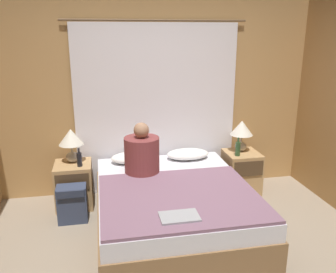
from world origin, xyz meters
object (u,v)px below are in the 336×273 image
at_px(nightstand_left, 74,185).
at_px(lamp_right, 242,131).
at_px(pillow_right, 188,154).
at_px(nightstand_right, 241,172).
at_px(bed, 173,207).
at_px(lamp_left, 71,140).
at_px(beer_bottle_on_right_stand, 238,149).
at_px(person_left_in_bed, 142,154).
at_px(laptop_on_bed, 179,217).
at_px(beer_bottle_on_left_stand, 79,159).
at_px(pillow_left, 133,158).
at_px(backpack_on_floor, 72,202).

height_order(nightstand_left, lamp_right, lamp_right).
bearing_deg(pillow_right, nightstand_right, -3.60).
bearing_deg(bed, lamp_left, 143.07).
distance_m(bed, beer_bottle_on_right_stand, 1.21).
xyz_separation_m(person_left_in_bed, laptop_on_bed, (0.18, -1.10, -0.19)).
bearing_deg(laptop_on_bed, pillow_right, 73.29).
bearing_deg(beer_bottle_on_left_stand, pillow_right, 5.95).
bearing_deg(person_left_in_bed, beer_bottle_on_right_stand, 11.44).
height_order(nightstand_right, pillow_left, pillow_left).
relative_size(nightstand_right, laptop_on_bed, 1.59).
bearing_deg(nightstand_left, person_left_in_bed, -23.63).
height_order(nightstand_left, pillow_right, pillow_right).
xyz_separation_m(bed, lamp_left, (-1.07, 0.80, 0.57)).
bearing_deg(bed, pillow_right, 65.76).
height_order(pillow_left, person_left_in_bed, person_left_in_bed).
distance_m(lamp_left, pillow_right, 1.44).
relative_size(person_left_in_bed, backpack_on_floor, 1.43).
relative_size(nightstand_left, beer_bottle_on_right_stand, 2.28).
bearing_deg(backpack_on_floor, person_left_in_bed, 2.85).
distance_m(beer_bottle_on_right_stand, laptop_on_bed, 1.72).
height_order(bed, lamp_right, lamp_right).
bearing_deg(nightstand_left, nightstand_right, 0.00).
xyz_separation_m(pillow_right, beer_bottle_on_left_stand, (-1.32, -0.14, 0.07)).
bearing_deg(nightstand_left, backpack_on_floor, -90.45).
bearing_deg(beer_bottle_on_right_stand, lamp_right, 57.46).
xyz_separation_m(beer_bottle_on_left_stand, backpack_on_floor, (-0.09, -0.29, -0.39)).
distance_m(lamp_right, pillow_right, 0.76).
distance_m(nightstand_right, person_left_in_bed, 1.46).
bearing_deg(laptop_on_bed, beer_bottle_on_right_stand, 51.93).
height_order(bed, backpack_on_floor, bed).
height_order(bed, laptop_on_bed, laptop_on_bed).
relative_size(bed, lamp_right, 4.81).
bearing_deg(pillow_right, backpack_on_floor, -163.19).
height_order(pillow_right, beer_bottle_on_right_stand, beer_bottle_on_right_stand).
xyz_separation_m(pillow_right, person_left_in_bed, (-0.63, -0.39, 0.17)).
bearing_deg(bed, person_left_in_bed, 126.05).
distance_m(beer_bottle_on_left_stand, backpack_on_floor, 0.49).
relative_size(pillow_left, person_left_in_bed, 0.89).
bearing_deg(beer_bottle_on_right_stand, nightstand_right, 41.31).
distance_m(pillow_left, laptop_on_bed, 1.51).
relative_size(bed, pillow_left, 3.67).
distance_m(bed, pillow_left, 0.90).
bearing_deg(person_left_in_bed, laptop_on_bed, -80.68).
distance_m(lamp_left, pillow_left, 0.76).
bearing_deg(laptop_on_bed, lamp_right, 52.49).
xyz_separation_m(nightstand_right, person_left_in_bed, (-1.35, -0.34, 0.45)).
xyz_separation_m(lamp_left, laptop_on_bed, (0.97, -1.52, -0.28)).
height_order(nightstand_left, beer_bottle_on_left_stand, beer_bottle_on_left_stand).
distance_m(nightstand_left, beer_bottle_on_left_stand, 0.38).
bearing_deg(nightstand_left, lamp_left, 90.00).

